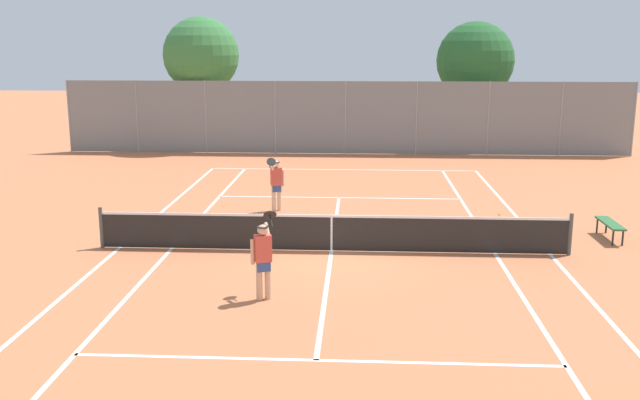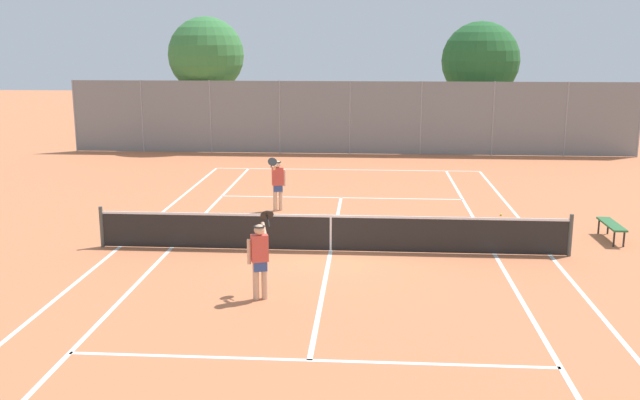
% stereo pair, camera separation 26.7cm
% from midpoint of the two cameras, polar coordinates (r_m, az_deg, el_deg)
% --- Properties ---
extents(ground_plane, '(120.00, 120.00, 0.00)m').
position_cam_midpoint_polar(ground_plane, '(18.21, 1.28, -4.11)').
color(ground_plane, '#C67047').
extents(court_line_markings, '(11.10, 23.90, 0.01)m').
position_cam_midpoint_polar(court_line_markings, '(18.21, 1.28, -4.11)').
color(court_line_markings, silver).
rests_on(court_line_markings, ground).
extents(tennis_net, '(12.00, 0.10, 1.07)m').
position_cam_midpoint_polar(tennis_net, '(18.07, 1.29, -2.57)').
color(tennis_net, '#474C47').
rests_on(tennis_net, ground).
extents(player_near_side, '(0.49, 0.86, 1.77)m').
position_cam_midpoint_polar(player_near_side, '(14.67, -4.32, -4.49)').
color(player_near_side, '#D8A884').
rests_on(player_near_side, ground).
extents(player_far_left, '(0.49, 0.86, 1.77)m').
position_cam_midpoint_polar(player_far_left, '(22.37, -3.06, 1.46)').
color(player_far_left, beige).
rests_on(player_far_left, ground).
extents(loose_tennis_ball_1, '(0.07, 0.07, 0.07)m').
position_cam_midpoint_polar(loose_tennis_ball_1, '(21.88, -10.50, -1.38)').
color(loose_tennis_ball_1, '#D1DB33').
rests_on(loose_tennis_ball_1, ground).
extents(loose_tennis_ball_2, '(0.07, 0.07, 0.07)m').
position_cam_midpoint_polar(loose_tennis_ball_2, '(22.59, 14.61, -1.14)').
color(loose_tennis_ball_2, '#D1DB33').
rests_on(loose_tennis_ball_2, ground).
extents(loose_tennis_ball_3, '(0.07, 0.07, 0.07)m').
position_cam_midpoint_polar(loose_tennis_ball_3, '(18.66, -2.26, -3.60)').
color(loose_tennis_ball_3, '#D1DB33').
rests_on(loose_tennis_ball_3, ground).
extents(courtside_bench, '(0.36, 1.50, 0.47)m').
position_cam_midpoint_polar(courtside_bench, '(20.69, 22.64, -1.89)').
color(courtside_bench, '#2D6638').
rests_on(courtside_bench, ground).
extents(back_fence, '(26.76, 0.08, 3.45)m').
position_cam_midpoint_polar(back_fence, '(33.85, 2.63, 6.59)').
color(back_fence, gray).
rests_on(back_fence, ground).
extents(tree_behind_left, '(3.73, 3.73, 6.45)m').
position_cam_midpoint_polar(tree_behind_left, '(36.29, -8.97, 11.21)').
color(tree_behind_left, brown).
rests_on(tree_behind_left, ground).
extents(tree_behind_right, '(3.83, 3.83, 6.24)m').
position_cam_midpoint_polar(tree_behind_right, '(36.70, 12.91, 10.67)').
color(tree_behind_right, brown).
rests_on(tree_behind_right, ground).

